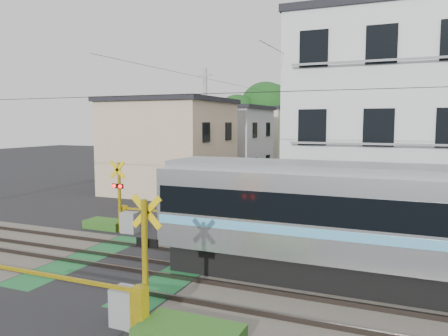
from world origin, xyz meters
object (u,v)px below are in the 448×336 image
at_px(crossing_signal_far, 129,216).
at_px(apartment_block, 415,123).
at_px(crossing_signal_near, 129,298).
at_px(pedestrian, 311,163).

distance_m(crossing_signal_far, apartment_block, 13.14).
bearing_deg(apartment_block, crossing_signal_near, -114.22).
height_order(crossing_signal_far, apartment_block, apartment_block).
height_order(apartment_block, pedestrian, apartment_block).
xyz_separation_m(crossing_signal_near, pedestrian, (-2.70, 32.81, 0.16)).
distance_m(apartment_block, pedestrian, 21.79).
relative_size(crossing_signal_near, pedestrian, 2.73).
bearing_deg(crossing_signal_near, crossing_signal_far, 125.29).
height_order(crossing_signal_near, pedestrian, crossing_signal_near).
relative_size(crossing_signal_far, apartment_block, 0.46).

